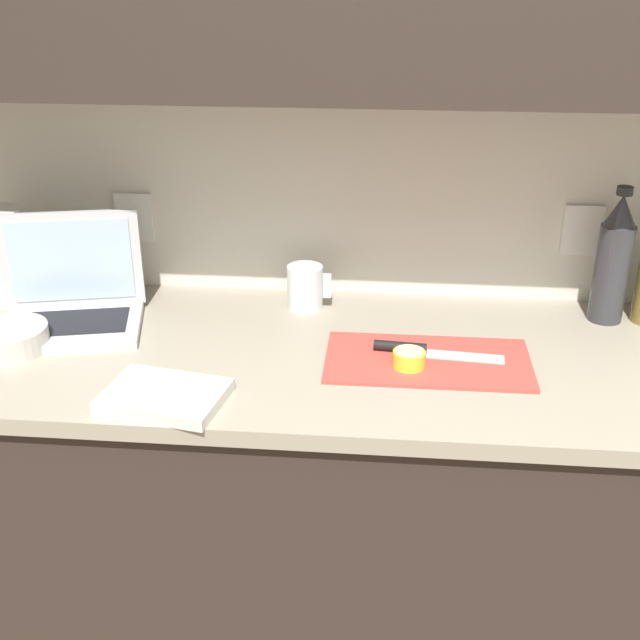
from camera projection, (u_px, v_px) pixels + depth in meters
name	position (u px, v px, depth m)	size (l,w,h in m)	color
wall_back	(521.00, 19.00, 1.61)	(5.20, 0.38, 2.60)	silver
counter_unit	(495.00, 530.00, 1.85)	(2.60, 0.64, 0.91)	#332823
laptop	(71.00, 299.00, 1.80)	(0.35, 0.29, 0.24)	silver
cutting_board	(428.00, 361.00, 1.65)	(0.42, 0.22, 0.01)	#D1473D
knife	(416.00, 350.00, 1.66)	(0.27, 0.05, 0.02)	silver
lemon_half_cut	(409.00, 359.00, 1.61)	(0.07, 0.07, 0.03)	yellow
bottle_water_clear	(613.00, 261.00, 1.78)	(0.08, 0.08, 0.31)	#333338
measuring_cup	(305.00, 287.00, 1.88)	(0.10, 0.08, 0.10)	silver
bowl_white	(10.00, 338.00, 1.69)	(0.16, 0.16, 0.05)	beige
paper_towel_roll	(3.00, 255.00, 1.89)	(0.12, 0.12, 0.23)	white
dish_towel	(165.00, 396.00, 1.50)	(0.22, 0.16, 0.02)	silver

